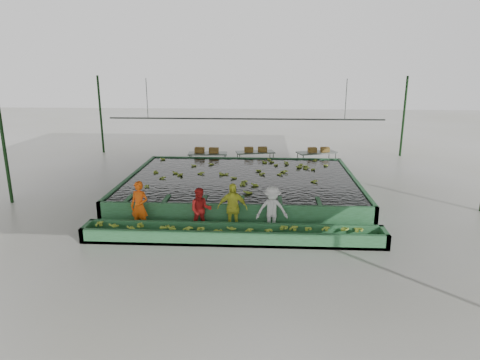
# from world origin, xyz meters

# --- Properties ---
(ground) EXTENTS (80.00, 80.00, 0.00)m
(ground) POSITION_xyz_m (0.00, 0.00, 0.00)
(ground) COLOR gray
(ground) RESTS_ON ground
(shed_roof) EXTENTS (20.00, 22.00, 0.04)m
(shed_roof) POSITION_xyz_m (0.00, 0.00, 5.00)
(shed_roof) COLOR #959697
(shed_roof) RESTS_ON shed_posts
(shed_posts) EXTENTS (20.00, 22.00, 5.00)m
(shed_posts) POSITION_xyz_m (0.00, 0.00, 2.50)
(shed_posts) COLOR black
(shed_posts) RESTS_ON ground
(flotation_tank) EXTENTS (10.00, 8.00, 0.90)m
(flotation_tank) POSITION_xyz_m (0.00, 1.50, 0.45)
(flotation_tank) COLOR #2B663A
(flotation_tank) RESTS_ON ground
(tank_water) EXTENTS (9.70, 7.70, 0.00)m
(tank_water) POSITION_xyz_m (0.00, 1.50, 0.85)
(tank_water) COLOR black
(tank_water) RESTS_ON flotation_tank
(sorting_trough) EXTENTS (10.00, 1.00, 0.50)m
(sorting_trough) POSITION_xyz_m (0.00, -3.60, 0.25)
(sorting_trough) COLOR #2B663A
(sorting_trough) RESTS_ON ground
(cableway_rail) EXTENTS (0.08, 0.08, 14.00)m
(cableway_rail) POSITION_xyz_m (0.00, 5.00, 3.00)
(cableway_rail) COLOR #59605B
(cableway_rail) RESTS_ON shed_roof
(rail_hanger_left) EXTENTS (0.04, 0.04, 2.00)m
(rail_hanger_left) POSITION_xyz_m (-5.00, 5.00, 4.00)
(rail_hanger_left) COLOR #59605B
(rail_hanger_left) RESTS_ON shed_roof
(rail_hanger_right) EXTENTS (0.04, 0.04, 2.00)m
(rail_hanger_right) POSITION_xyz_m (5.00, 5.00, 4.00)
(rail_hanger_right) COLOR #59605B
(rail_hanger_right) RESTS_ON shed_roof
(worker_a) EXTENTS (0.73, 0.56, 1.78)m
(worker_a) POSITION_xyz_m (-3.33, -2.80, 0.89)
(worker_a) COLOR #E9530E
(worker_a) RESTS_ON ground
(worker_b) EXTENTS (0.85, 0.71, 1.58)m
(worker_b) POSITION_xyz_m (-1.17, -2.80, 0.79)
(worker_b) COLOR red
(worker_b) RESTS_ON ground
(worker_c) EXTENTS (1.04, 0.44, 1.78)m
(worker_c) POSITION_xyz_m (-0.07, -2.80, 0.89)
(worker_c) COLOR #CBD432
(worker_c) RESTS_ON ground
(worker_d) EXTENTS (1.15, 0.72, 1.69)m
(worker_d) POSITION_xyz_m (1.29, -2.80, 0.85)
(worker_d) COLOR silver
(worker_d) RESTS_ON ground
(packing_table_left) EXTENTS (2.17, 0.99, 0.96)m
(packing_table_left) POSITION_xyz_m (-2.11, 6.22, 0.48)
(packing_table_left) COLOR #59605B
(packing_table_left) RESTS_ON ground
(packing_table_mid) EXTENTS (2.25, 1.31, 0.96)m
(packing_table_mid) POSITION_xyz_m (0.49, 6.77, 0.48)
(packing_table_mid) COLOR #59605B
(packing_table_mid) RESTS_ON ground
(packing_table_right) EXTENTS (2.33, 1.54, 0.99)m
(packing_table_right) POSITION_xyz_m (3.90, 6.75, 0.49)
(packing_table_right) COLOR #59605B
(packing_table_right) RESTS_ON ground
(box_stack_left) EXTENTS (1.32, 0.43, 0.28)m
(box_stack_left) POSITION_xyz_m (-2.18, 6.30, 0.97)
(box_stack_left) COLOR olive
(box_stack_left) RESTS_ON packing_table_left
(box_stack_mid) EXTENTS (1.29, 0.52, 0.27)m
(box_stack_mid) POSITION_xyz_m (0.52, 6.69, 0.96)
(box_stack_mid) COLOR olive
(box_stack_mid) RESTS_ON packing_table_mid
(box_stack_right) EXTENTS (1.23, 0.55, 0.26)m
(box_stack_right) POSITION_xyz_m (4.01, 6.73, 0.99)
(box_stack_right) COLOR olive
(box_stack_right) RESTS_ON packing_table_right
(floating_bananas) EXTENTS (8.51, 5.80, 0.12)m
(floating_bananas) POSITION_xyz_m (0.00, 2.30, 0.85)
(floating_bananas) COLOR #8FAD2F
(floating_bananas) RESTS_ON tank_water
(trough_bananas) EXTENTS (9.02, 0.60, 0.12)m
(trough_bananas) POSITION_xyz_m (0.00, -3.60, 0.40)
(trough_bananas) COLOR #8FAD2F
(trough_bananas) RESTS_ON sorting_trough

